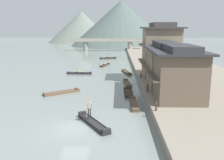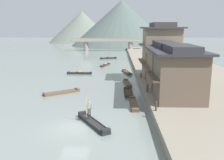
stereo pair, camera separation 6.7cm
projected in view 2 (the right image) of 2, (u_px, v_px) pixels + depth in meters
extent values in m
plane|color=gray|center=(74.00, 128.00, 22.13)|extent=(400.00, 400.00, 0.00)
cube|color=gray|center=(178.00, 69.00, 50.98)|extent=(18.00, 110.00, 0.83)
cube|color=#232326|center=(93.00, 123.00, 22.78)|extent=(3.46, 4.95, 0.28)
cube|color=#232326|center=(106.00, 130.00, 20.62)|extent=(0.85, 0.71, 0.25)
cube|color=#232326|center=(82.00, 113.00, 24.84)|extent=(0.85, 0.71, 0.25)
cube|color=#232326|center=(97.00, 121.00, 22.93)|extent=(2.53, 4.12, 0.08)
cube|color=#232326|center=(89.00, 122.00, 22.56)|extent=(2.53, 4.12, 0.08)
cube|color=black|center=(90.00, 116.00, 23.40)|extent=(0.18, 0.24, 0.05)
cylinder|color=#232328|center=(90.00, 112.00, 23.35)|extent=(0.11, 0.11, 0.78)
cube|color=black|center=(88.00, 117.00, 23.33)|extent=(0.18, 0.24, 0.05)
cylinder|color=#232328|center=(88.00, 112.00, 23.28)|extent=(0.11, 0.11, 0.78)
cube|color=gray|center=(89.00, 106.00, 23.18)|extent=(0.37, 0.32, 0.52)
cylinder|color=gray|center=(91.00, 106.00, 23.22)|extent=(0.08, 0.08, 0.56)
cylinder|color=gray|center=(87.00, 107.00, 23.06)|extent=(0.08, 0.08, 0.56)
sphere|color=#DBB28E|center=(89.00, 102.00, 23.09)|extent=(0.20, 0.20, 0.20)
sphere|color=black|center=(89.00, 101.00, 23.10)|extent=(0.18, 0.18, 0.18)
cylinder|color=tan|center=(86.00, 102.00, 22.88)|extent=(0.04, 0.04, 3.00)
cube|color=#33281E|center=(128.00, 93.00, 33.65)|extent=(1.20, 4.62, 0.19)
cube|color=#33281E|center=(127.00, 88.00, 35.71)|extent=(1.02, 0.38, 0.17)
cube|color=#33281E|center=(129.00, 96.00, 31.50)|extent=(1.02, 0.38, 0.17)
cube|color=#33281E|center=(124.00, 92.00, 33.62)|extent=(0.15, 4.10, 0.08)
cube|color=#33281E|center=(132.00, 92.00, 33.61)|extent=(0.15, 4.10, 0.08)
cube|color=brown|center=(127.00, 73.00, 48.59)|extent=(1.95, 4.94, 0.23)
cube|color=brown|center=(124.00, 70.00, 50.73)|extent=(0.82, 0.53, 0.21)
cube|color=brown|center=(130.00, 74.00, 46.35)|extent=(0.82, 0.53, 0.21)
cube|color=brown|center=(125.00, 72.00, 48.48)|extent=(1.09, 4.28, 0.08)
cube|color=brown|center=(129.00, 72.00, 48.63)|extent=(1.09, 4.28, 0.08)
cube|color=brown|center=(62.00, 93.00, 33.67)|extent=(4.64, 3.75, 0.22)
cube|color=brown|center=(45.00, 94.00, 32.31)|extent=(0.81, 0.93, 0.19)
cube|color=brown|center=(77.00, 89.00, 34.94)|extent=(0.81, 0.93, 0.19)
cube|color=brown|center=(63.00, 92.00, 33.27)|extent=(3.71, 2.73, 0.08)
cube|color=brown|center=(60.00, 91.00, 34.00)|extent=(3.71, 2.73, 0.08)
cube|color=#423328|center=(105.00, 65.00, 58.16)|extent=(2.28, 4.71, 0.20)
cube|color=#423328|center=(108.00, 63.00, 60.13)|extent=(0.87, 0.59, 0.18)
cube|color=#423328|center=(102.00, 66.00, 56.11)|extent=(0.87, 0.59, 0.18)
cube|color=#423328|center=(104.00, 65.00, 58.26)|extent=(1.36, 3.99, 0.08)
cube|color=#423328|center=(107.00, 65.00, 58.00)|extent=(1.36, 3.99, 0.08)
ellipsoid|color=olive|center=(105.00, 64.00, 58.09)|extent=(1.10, 1.31, 0.44)
cube|color=#232326|center=(80.00, 73.00, 47.72)|extent=(4.73, 1.06, 0.22)
cube|color=#232326|center=(91.00, 72.00, 47.57)|extent=(0.38, 0.87, 0.19)
cube|color=#232326|center=(68.00, 72.00, 47.78)|extent=(0.38, 0.87, 0.19)
cube|color=#232326|center=(80.00, 72.00, 48.12)|extent=(4.21, 0.18, 0.08)
cube|color=#232326|center=(79.00, 73.00, 47.26)|extent=(4.21, 0.18, 0.08)
ellipsoid|color=olive|center=(79.00, 72.00, 47.65)|extent=(1.22, 0.89, 0.47)
cube|color=brown|center=(127.00, 84.00, 38.88)|extent=(1.29, 4.64, 0.26)
cube|color=brown|center=(126.00, 79.00, 40.91)|extent=(0.77, 0.43, 0.23)
cube|color=brown|center=(129.00, 85.00, 36.75)|extent=(0.77, 0.43, 0.23)
cube|color=brown|center=(125.00, 83.00, 38.82)|extent=(0.50, 4.06, 0.08)
cube|color=brown|center=(130.00, 83.00, 38.87)|extent=(0.50, 4.06, 0.08)
cube|color=#232326|center=(108.00, 58.00, 71.12)|extent=(4.75, 2.41, 0.23)
cube|color=#232326|center=(116.00, 57.00, 71.72)|extent=(0.61, 0.92, 0.21)
cube|color=#232326|center=(101.00, 58.00, 70.43)|extent=(0.61, 0.92, 0.21)
cube|color=#232326|center=(108.00, 58.00, 71.49)|extent=(4.00, 1.43, 0.08)
cube|color=#232326|center=(109.00, 58.00, 70.69)|extent=(4.00, 1.43, 0.08)
ellipsoid|color=brown|center=(108.00, 57.00, 71.05)|extent=(1.40, 1.19, 0.47)
cube|color=brown|center=(134.00, 104.00, 28.49)|extent=(0.94, 4.96, 0.23)
cube|color=brown|center=(132.00, 97.00, 30.71)|extent=(0.76, 0.38, 0.20)
cube|color=brown|center=(136.00, 109.00, 26.17)|extent=(0.76, 0.38, 0.20)
cube|color=brown|center=(131.00, 103.00, 28.46)|extent=(0.17, 4.44, 0.08)
cube|color=brown|center=(137.00, 103.00, 28.45)|extent=(0.17, 4.44, 0.08)
cube|color=brown|center=(179.00, 77.00, 27.10)|extent=(5.01, 5.19, 5.20)
cube|color=#4D4135|center=(153.00, 77.00, 27.18)|extent=(0.70, 5.19, 0.16)
cube|color=#2D2D33|center=(181.00, 53.00, 26.54)|extent=(5.91, 6.09, 0.24)
cube|color=#2D2D33|center=(181.00, 48.00, 26.44)|extent=(3.01, 6.09, 0.70)
cube|color=#75604C|center=(164.00, 68.00, 33.61)|extent=(4.17, 6.50, 5.20)
cube|color=brown|center=(146.00, 68.00, 33.67)|extent=(0.70, 6.50, 0.16)
cube|color=#2D2D33|center=(165.00, 48.00, 33.05)|extent=(5.07, 7.40, 0.24)
cube|color=#2D2D33|center=(165.00, 44.00, 32.95)|extent=(2.50, 7.40, 0.70)
cube|color=#7F705B|center=(161.00, 53.00, 40.34)|extent=(5.59, 5.41, 7.80)
cube|color=brown|center=(142.00, 61.00, 40.69)|extent=(0.70, 5.41, 0.16)
cube|color=brown|center=(142.00, 45.00, 40.15)|extent=(0.70, 5.41, 0.16)
cube|color=#3D3838|center=(162.00, 28.00, 39.50)|extent=(6.49, 6.31, 0.24)
cube|color=#3D3838|center=(162.00, 25.00, 39.40)|extent=(3.36, 6.31, 0.70)
cylinder|color=#473828|center=(156.00, 106.00, 24.05)|extent=(0.20, 0.20, 0.97)
cylinder|color=#473828|center=(148.00, 88.00, 31.08)|extent=(0.20, 0.20, 0.98)
cylinder|color=#473828|center=(141.00, 75.00, 40.20)|extent=(0.20, 0.20, 0.72)
cube|color=gray|center=(108.00, 41.00, 94.13)|extent=(28.34, 2.40, 0.60)
cylinder|color=gray|center=(86.00, 46.00, 94.76)|extent=(1.80, 1.80, 3.41)
cylinder|color=gray|center=(130.00, 46.00, 94.34)|extent=(1.80, 1.80, 3.41)
cube|color=gray|center=(108.00, 39.00, 94.97)|extent=(28.34, 0.30, 0.70)
cone|color=#4C5B56|center=(122.00, 23.00, 122.43)|extent=(49.80, 49.80, 21.82)
cone|color=slate|center=(82.00, 27.00, 147.85)|extent=(39.99, 39.99, 18.19)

